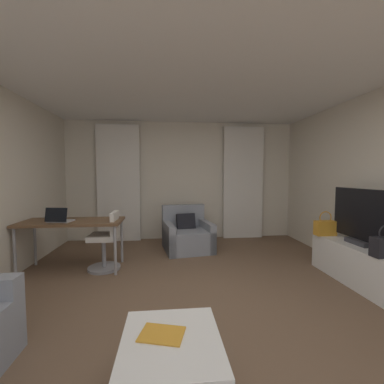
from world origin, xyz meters
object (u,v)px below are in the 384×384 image
(handbag_primary, at_px, (325,227))
(desk, at_px, (72,225))
(desk_chair, at_px, (106,244))
(magazine_open, at_px, (162,334))
(coffee_table, at_px, (171,369))
(tv_flatscreen, at_px, (362,218))
(laptop, at_px, (59,219))
(tv_console, at_px, (360,263))
(armchair, at_px, (187,236))

(handbag_primary, bearing_deg, desk, 174.97)
(desk, height_order, desk_chair, desk_chair)
(desk_chair, xyz_separation_m, magazine_open, (0.87, -2.28, 0.01))
(coffee_table, bearing_deg, tv_flatscreen, 30.71)
(laptop, bearing_deg, handbag_primary, -3.30)
(tv_console, height_order, tv_flatscreen, tv_flatscreen)
(armchair, bearing_deg, tv_console, -38.45)
(armchair, distance_m, tv_console, 2.76)
(handbag_primary, bearing_deg, magazine_open, -140.93)
(armchair, bearing_deg, magazine_open, -97.66)
(desk, height_order, coffee_table, desk)
(desk, relative_size, tv_flatscreen, 1.43)
(magazine_open, relative_size, tv_flatscreen, 0.32)
(desk, distance_m, laptop, 0.21)
(tv_console, height_order, handbag_primary, handbag_primary)
(desk, height_order, magazine_open, desk)
(tv_console, bearing_deg, magazine_open, -150.83)
(coffee_table, relative_size, handbag_primary, 1.91)
(coffee_table, bearing_deg, handbag_primary, 40.42)
(desk, bearing_deg, magazine_open, -59.37)
(desk_chair, bearing_deg, handbag_primary, -5.26)
(armchair, distance_m, tv_flatscreen, 2.82)
(laptop, relative_size, handbag_primary, 0.98)
(laptop, distance_m, tv_flatscreen, 4.17)
(tv_flatscreen, height_order, handbag_primary, tv_flatscreen)
(tv_flatscreen, bearing_deg, magazine_open, -150.65)
(desk, xyz_separation_m, magazine_open, (1.37, -2.31, -0.29))
(magazine_open, xyz_separation_m, tv_console, (2.59, 1.45, -0.14))
(coffee_table, bearing_deg, tv_console, 30.54)
(desk, distance_m, tv_flatscreen, 4.05)
(desk, bearing_deg, tv_flatscreen, -12.19)
(desk_chair, distance_m, tv_console, 3.57)
(desk_chair, relative_size, tv_console, 0.64)
(desk, distance_m, tv_console, 4.08)
(armchair, relative_size, tv_console, 0.72)
(tv_console, xyz_separation_m, tv_flatscreen, (0.00, 0.01, 0.60))
(tv_console, bearing_deg, handbag_primary, 106.30)
(laptop, bearing_deg, tv_flatscreen, -10.34)
(desk, bearing_deg, armchair, 25.45)
(coffee_table, bearing_deg, desk, 121.18)
(desk, bearing_deg, handbag_primary, -5.03)
(coffee_table, relative_size, tv_flatscreen, 0.70)
(laptop, relative_size, magazine_open, 1.11)
(armchair, height_order, coffee_table, armchair)
(coffee_table, height_order, magazine_open, magazine_open)
(coffee_table, height_order, tv_flatscreen, tv_flatscreen)
(armchair, height_order, handbag_primary, handbag_primary)
(laptop, height_order, handbag_primary, laptop)
(magazine_open, height_order, handbag_primary, handbag_primary)
(tv_console, bearing_deg, tv_flatscreen, 90.00)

